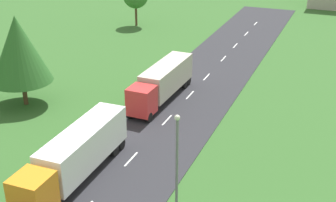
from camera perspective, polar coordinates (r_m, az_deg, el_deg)
The scene contains 4 objects.
truck_second at distance 36.11m, azimuth -11.37°, elevation -6.57°, with size 2.63×12.83×3.79m.
truck_third at distance 49.34m, azimuth -0.71°, elevation 2.44°, with size 2.75×12.02×3.66m.
lamppost_second at distance 30.04m, azimuth 1.10°, elevation -7.81°, with size 0.36×0.36×8.00m.
tree_maple at distance 49.34m, azimuth -18.02°, elevation 6.11°, with size 6.30×6.30×9.57m.
Camera 1 is at (15.47, 3.37, 20.35)m, focal length 49.16 mm.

